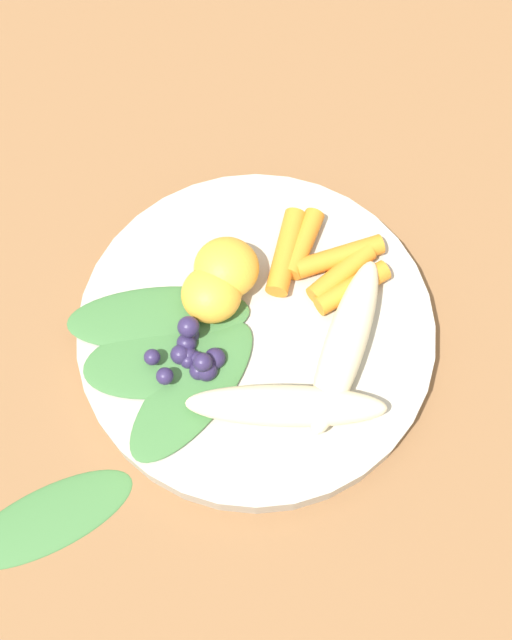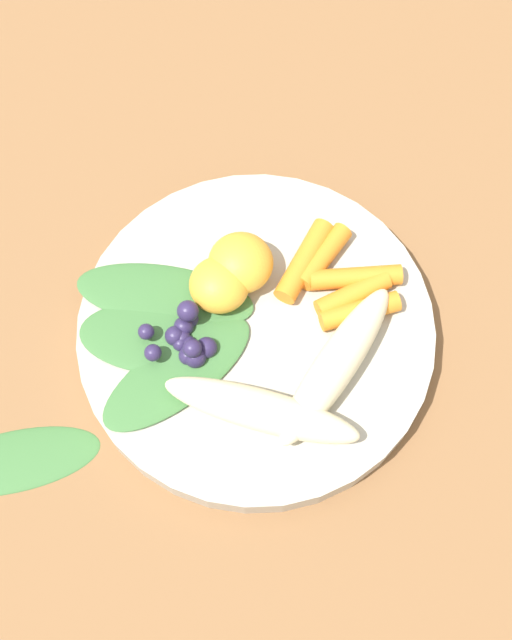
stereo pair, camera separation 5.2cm
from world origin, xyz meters
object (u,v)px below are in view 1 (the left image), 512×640
Objects in this scene: banana_peeled_right at (286,406)px; orange_segment_near at (211,294)px; banana_peeled_left at (345,344)px; kale_leaf_stray at (48,518)px; bowl at (256,332)px.

banana_peeled_right is 0.09m from orange_segment_near.
orange_segment_near reaches higher than banana_peeled_right.
orange_segment_near is at bearing 87.50° from banana_peeled_left.
kale_leaf_stray is at bearing -155.43° from banana_peeled_right.
bowl is 1.90× the size of banana_peeled_left.
banana_peeled_right is 1.11× the size of kale_leaf_stray.
banana_peeled_right is 3.14× the size of orange_segment_near.
banana_peeled_right is (-0.05, -0.03, 0.00)m from banana_peeled_left.
banana_peeled_left is at bearing 48.34° from banana_peeled_right.
banana_peeled_right reaches higher than kale_leaf_stray.
kale_leaf_stray is (-0.16, -0.03, -0.03)m from banana_peeled_right.
bowl is at bearing 91.56° from banana_peeled_left.
banana_peeled_left and banana_peeled_right have the same top height.
bowl is 0.04m from orange_segment_near.
kale_leaf_stray is at bearing -137.31° from orange_segment_near.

